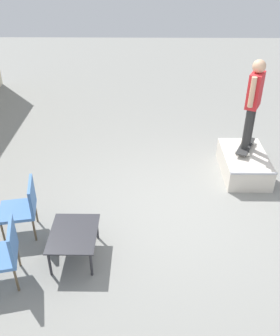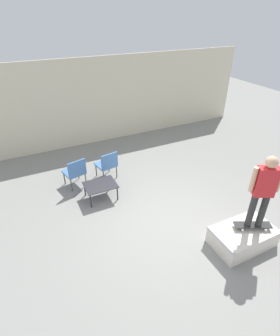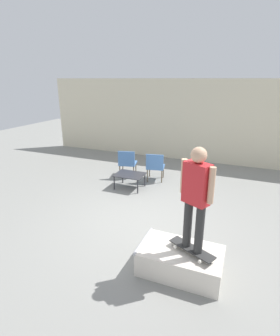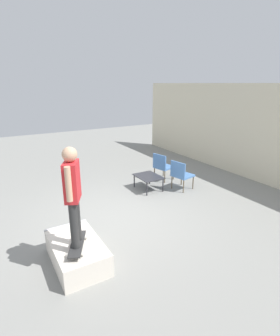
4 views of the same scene
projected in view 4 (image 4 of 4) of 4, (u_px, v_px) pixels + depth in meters
name	position (u px, v px, depth m)	size (l,w,h in m)	color
ground_plane	(115.00, 218.00, 6.11)	(24.00, 24.00, 0.00)	gray
house_wall_back	(260.00, 134.00, 8.04)	(12.00, 0.06, 3.00)	beige
skate_ramp_box	(77.00, 252.00, 4.53)	(1.33, 0.80, 0.43)	silver
skateboard_on_ramp	(77.00, 244.00, 4.29)	(0.77, 0.51, 0.07)	#2D2D2D
person_skater	(73.00, 190.00, 3.99)	(0.52, 0.35, 1.61)	#2D2D2D
coffee_table	(148.00, 178.00, 7.64)	(0.82, 0.65, 0.42)	#2D2D33
patio_chair_left	(162.00, 165.00, 8.36)	(0.63, 0.63, 0.88)	brown
patio_chair_right	(181.00, 174.00, 7.59)	(0.61, 0.61, 0.88)	brown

